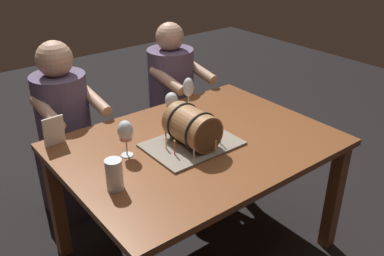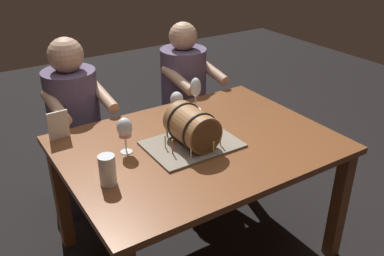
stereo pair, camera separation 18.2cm
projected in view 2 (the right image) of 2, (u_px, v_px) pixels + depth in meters
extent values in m
plane|color=black|center=(198.00, 248.00, 2.52)|extent=(8.00, 8.00, 0.00)
cube|color=brown|center=(198.00, 145.00, 2.20)|extent=(1.40, 1.03, 0.03)
cube|color=brown|center=(339.00, 205.00, 2.33)|extent=(0.07, 0.07, 0.69)
cube|color=brown|center=(61.00, 197.00, 2.40)|extent=(0.07, 0.07, 0.69)
cube|color=brown|center=(237.00, 139.00, 3.01)|extent=(0.07, 0.07, 0.69)
cube|color=gray|center=(192.00, 144.00, 2.16)|extent=(0.46, 0.34, 0.01)
cylinder|color=olive|center=(192.00, 127.00, 2.11)|extent=(0.19, 0.26, 0.19)
cylinder|color=brown|center=(207.00, 137.00, 2.01)|extent=(0.17, 0.00, 0.17)
cylinder|color=brown|center=(178.00, 117.00, 2.21)|extent=(0.17, 0.00, 0.17)
torus|color=black|center=(200.00, 132.00, 2.06)|extent=(0.21, 0.01, 0.21)
torus|color=black|center=(184.00, 121.00, 2.17)|extent=(0.21, 0.01, 0.21)
cylinder|color=#D64C47|center=(216.00, 131.00, 2.20)|extent=(0.01, 0.01, 0.07)
sphere|color=#F9C64C|center=(216.00, 124.00, 2.18)|extent=(0.01, 0.01, 0.01)
cylinder|color=#D64C47|center=(200.00, 125.00, 2.26)|extent=(0.01, 0.01, 0.07)
sphere|color=#F9C64C|center=(200.00, 118.00, 2.24)|extent=(0.01, 0.01, 0.01)
cylinder|color=#D64C47|center=(179.00, 126.00, 2.26)|extent=(0.01, 0.01, 0.06)
sphere|color=#F9C64C|center=(179.00, 120.00, 2.25)|extent=(0.01, 0.01, 0.01)
cylinder|color=black|center=(167.00, 131.00, 2.21)|extent=(0.01, 0.01, 0.06)
sphere|color=#F9C64C|center=(167.00, 125.00, 2.19)|extent=(0.01, 0.01, 0.01)
cylinder|color=#EAD666|center=(165.00, 142.00, 2.10)|extent=(0.01, 0.01, 0.06)
sphere|color=#F9C64C|center=(165.00, 136.00, 2.09)|extent=(0.01, 0.01, 0.01)
cylinder|color=#D64C47|center=(172.00, 147.00, 2.05)|extent=(0.01, 0.01, 0.07)
sphere|color=#F9C64C|center=(172.00, 140.00, 2.03)|extent=(0.01, 0.01, 0.01)
cylinder|color=silver|center=(191.00, 153.00, 2.01)|extent=(0.01, 0.01, 0.06)
sphere|color=#F9C64C|center=(191.00, 147.00, 1.99)|extent=(0.01, 0.01, 0.01)
cylinder|color=#EAD666|center=(214.00, 149.00, 2.04)|extent=(0.01, 0.01, 0.06)
sphere|color=#F9C64C|center=(214.00, 142.00, 2.03)|extent=(0.01, 0.01, 0.01)
cylinder|color=silver|center=(221.00, 139.00, 2.12)|extent=(0.01, 0.01, 0.07)
sphere|color=#F9C64C|center=(221.00, 132.00, 2.10)|extent=(0.01, 0.01, 0.01)
cylinder|color=white|center=(126.00, 152.00, 2.10)|extent=(0.06, 0.06, 0.00)
cylinder|color=white|center=(126.00, 144.00, 2.08)|extent=(0.01, 0.01, 0.08)
ellipsoid|color=white|center=(125.00, 128.00, 2.03)|extent=(0.08, 0.08, 0.10)
cylinder|color=pink|center=(125.00, 133.00, 2.05)|extent=(0.06, 0.06, 0.04)
cylinder|color=white|center=(177.00, 119.00, 2.43)|extent=(0.07, 0.07, 0.00)
cylinder|color=white|center=(177.00, 113.00, 2.42)|extent=(0.01, 0.01, 0.08)
ellipsoid|color=white|center=(177.00, 99.00, 2.38)|extent=(0.07, 0.07, 0.09)
cylinder|color=#C6842D|center=(177.00, 103.00, 2.39)|extent=(0.06, 0.06, 0.04)
cylinder|color=white|center=(196.00, 109.00, 2.55)|extent=(0.07, 0.07, 0.00)
cylinder|color=white|center=(196.00, 103.00, 2.53)|extent=(0.01, 0.01, 0.08)
ellipsoid|color=white|center=(196.00, 87.00, 2.49)|extent=(0.07, 0.07, 0.12)
cylinder|color=white|center=(107.00, 170.00, 1.82)|extent=(0.07, 0.07, 0.14)
cylinder|color=#C6842D|center=(108.00, 174.00, 1.83)|extent=(0.07, 0.07, 0.11)
cylinder|color=white|center=(107.00, 162.00, 1.80)|extent=(0.07, 0.07, 0.01)
cube|color=silver|center=(58.00, 125.00, 2.19)|extent=(0.11, 0.03, 0.16)
cube|color=#372D40|center=(82.00, 174.00, 2.83)|extent=(0.34, 0.32, 0.45)
cylinder|color=#5B4C6B|center=(73.00, 109.00, 2.62)|extent=(0.35, 0.35, 0.51)
sphere|color=tan|center=(66.00, 55.00, 2.46)|extent=(0.21, 0.21, 0.21)
cylinder|color=tan|center=(103.00, 96.00, 2.55)|extent=(0.09, 0.31, 0.14)
cylinder|color=tan|center=(56.00, 107.00, 2.39)|extent=(0.09, 0.31, 0.14)
cube|color=#372D40|center=(184.00, 143.00, 3.22)|extent=(0.34, 0.32, 0.45)
cylinder|color=#5B4C6B|center=(184.00, 84.00, 3.00)|extent=(0.35, 0.35, 0.52)
sphere|color=tan|center=(183.00, 36.00, 2.85)|extent=(0.19, 0.19, 0.19)
cylinder|color=tan|center=(211.00, 71.00, 2.94)|extent=(0.10, 0.31, 0.14)
cylinder|color=tan|center=(178.00, 80.00, 2.78)|extent=(0.10, 0.31, 0.14)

